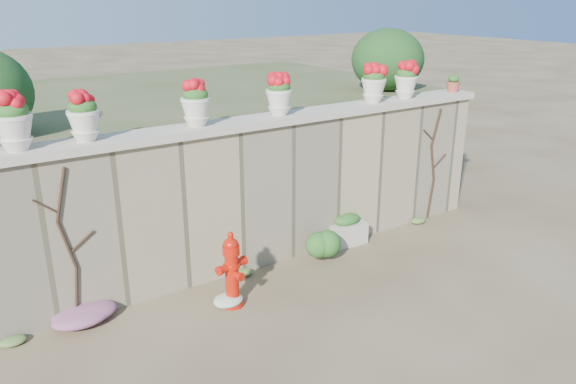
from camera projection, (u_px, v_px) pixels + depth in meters
ground at (339, 314)px, 6.80m from camera, size 80.00×80.00×0.00m
stone_wall at (261, 195)px, 7.88m from camera, size 8.00×0.40×2.00m
wall_cap at (260, 121)px, 7.53m from camera, size 8.10×0.52×0.10m
raised_fill at (172, 146)px, 10.39m from camera, size 9.00×6.00×2.00m
back_shrub_right at (388, 60)px, 10.08m from camera, size 1.30×1.30×1.10m
vine_left at (68, 245)px, 6.31m from camera, size 0.60×0.04×1.91m
vine_right at (433, 163)px, 9.40m from camera, size 0.60×0.04×1.91m
fire_hydrant at (232, 269)px, 6.84m from camera, size 0.43×0.30×0.98m
planter_box at (347, 230)px, 8.66m from camera, size 0.60×0.38×0.49m
green_shrub at (327, 241)px, 8.01m from camera, size 0.68×0.62×0.65m
magenta_clump at (84, 313)px, 6.58m from camera, size 0.94×0.63×0.25m
white_flowers at (221, 302)px, 6.88m from camera, size 0.53×0.42×0.19m
urn_pot_0 at (13, 122)px, 5.84m from camera, size 0.39×0.39×0.62m
urn_pot_1 at (84, 117)px, 6.23m from camera, size 0.36×0.36×0.56m
urn_pot_2 at (196, 103)px, 6.93m from camera, size 0.37×0.37×0.58m
urn_pot_3 at (279, 95)px, 7.58m from camera, size 0.36×0.36×0.56m
urn_pot_4 at (374, 83)px, 8.46m from camera, size 0.37×0.37×0.58m
urn_pot_5 at (406, 81)px, 8.82m from camera, size 0.36×0.36×0.56m
terracotta_pot at (453, 84)px, 9.46m from camera, size 0.23×0.23×0.28m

